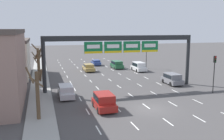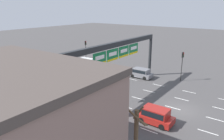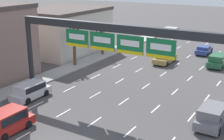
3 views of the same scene
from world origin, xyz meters
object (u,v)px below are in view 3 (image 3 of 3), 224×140
at_px(car_blue, 204,50).
at_px(tree_bare_third, 74,42).
at_px(suv_grey, 212,115).
at_px(car_gold, 165,57).
at_px(suv_red, 7,120).
at_px(suv_silver, 30,90).
at_px(tree_bare_closest, 102,38).
at_px(suv_green, 218,60).
at_px(sign_gantry, 117,41).

height_order(car_blue, tree_bare_third, tree_bare_third).
relative_size(suv_grey, car_gold, 0.88).
xyz_separation_m(suv_red, suv_silver, (-3.42, 5.82, -0.09)).
relative_size(suv_red, tree_bare_closest, 0.82).
xyz_separation_m(suv_silver, tree_bare_third, (-3.26, 11.36, 2.30)).
bearing_deg(suv_red, car_gold, 83.03).
bearing_deg(tree_bare_closest, car_gold, 4.01).
xyz_separation_m(suv_silver, suv_grey, (16.63, 3.24, 0.04)).
bearing_deg(suv_green, car_blue, 119.61).
bearing_deg(tree_bare_third, car_gold, 37.47).
xyz_separation_m(car_gold, tree_bare_closest, (-9.69, -0.68, 1.81)).
bearing_deg(suv_green, suv_silver, -122.20).
relative_size(suv_green, tree_bare_closest, 0.90).
bearing_deg(sign_gantry, tree_bare_third, 143.05).
xyz_separation_m(suv_green, tree_bare_third, (-16.32, -9.37, 2.28)).
bearing_deg(car_gold, tree_bare_third, -142.53).
height_order(suv_grey, car_gold, suv_grey).
bearing_deg(suv_green, tree_bare_closest, -170.87).
distance_m(car_blue, suv_grey, 24.41).
xyz_separation_m(suv_grey, tree_bare_third, (-19.89, 8.12, 2.26)).
bearing_deg(suv_grey, car_gold, 123.25).
bearing_deg(suv_red, suv_green, 70.06).
xyz_separation_m(suv_green, suv_grey, (3.57, -17.50, 0.02)).
xyz_separation_m(car_blue, car_gold, (-3.26, -7.85, 0.11)).
relative_size(sign_gantry, suv_green, 5.10).
relative_size(car_gold, tree_bare_third, 0.75).
distance_m(suv_red, tree_bare_third, 18.57).
distance_m(suv_red, car_gold, 24.79).
distance_m(suv_red, car_blue, 33.07).
distance_m(car_gold, tree_bare_closest, 9.88).
relative_size(sign_gantry, tree_bare_third, 3.62).
height_order(suv_green, suv_silver, suv_green).
xyz_separation_m(sign_gantry, tree_bare_closest, (-11.47, 15.38, -3.53)).
bearing_deg(car_gold, sign_gantry, -83.69).
height_order(suv_silver, tree_bare_third, tree_bare_third).
distance_m(suv_red, suv_silver, 6.75).
distance_m(suv_red, tree_bare_closest, 24.90).
height_order(suv_green, car_gold, suv_green).
bearing_deg(car_blue, suv_green, -60.39).
bearing_deg(car_blue, sign_gantry, -93.56).
height_order(suv_red, suv_silver, suv_red).
xyz_separation_m(car_blue, tree_bare_third, (-12.96, -15.29, 2.51)).
distance_m(suv_silver, car_gold, 19.87).
distance_m(suv_green, tree_bare_third, 18.95).
distance_m(tree_bare_closest, tree_bare_third, 6.78).
xyz_separation_m(suv_red, suv_grey, (13.21, 9.06, -0.04)).
relative_size(suv_red, suv_green, 0.92).
bearing_deg(suv_red, suv_silver, 120.49).
bearing_deg(car_gold, suv_silver, -108.90).
distance_m(car_blue, suv_green, 6.80).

